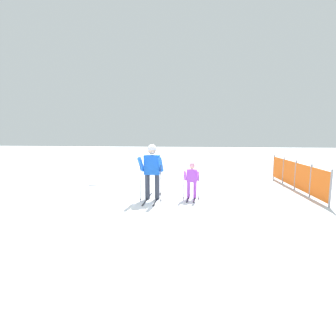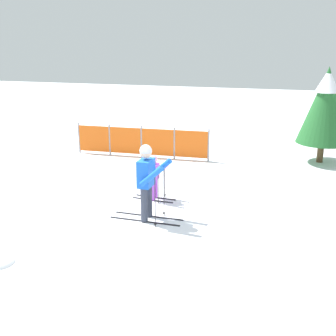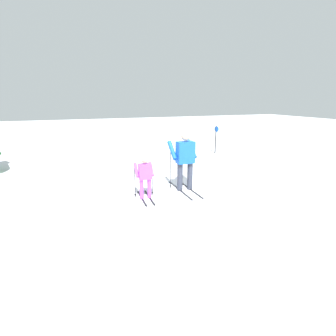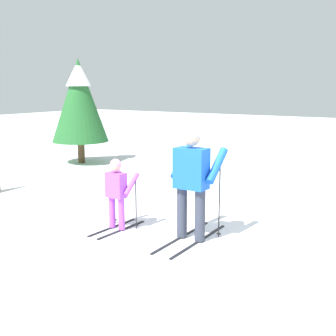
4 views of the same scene
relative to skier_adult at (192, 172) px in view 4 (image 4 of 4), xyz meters
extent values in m
plane|color=white|center=(0.02, -0.25, -1.11)|extent=(60.00, 60.00, 0.00)
cube|color=black|center=(-0.03, 0.17, -1.10)|extent=(1.75, 0.06, 0.02)
cube|color=black|center=(-0.03, -0.17, -1.10)|extent=(1.75, 0.06, 0.02)
cylinder|color=#333847|center=(-0.03, 0.17, -0.67)|extent=(0.17, 0.17, 0.83)
cylinder|color=#333847|center=(-0.03, -0.17, -0.67)|extent=(0.17, 0.17, 0.83)
cube|color=blue|center=(-0.03, 0.00, 0.06)|extent=(0.30, 0.52, 0.64)
cylinder|color=blue|center=(0.22, 0.32, 0.10)|extent=(0.58, 0.13, 0.53)
cylinder|color=blue|center=(0.22, -0.32, 0.10)|extent=(0.58, 0.13, 0.53)
sphere|color=#D8AD8C|center=(-0.03, 0.00, 0.55)|extent=(0.28, 0.28, 0.28)
sphere|color=silver|center=(-0.03, 0.00, 0.60)|extent=(0.29, 0.29, 0.29)
cylinder|color=black|center=(0.31, 0.34, -0.46)|extent=(0.02, 0.02, 1.29)
cylinder|color=black|center=(0.31, 0.34, -1.05)|extent=(0.07, 0.07, 0.01)
cylinder|color=black|center=(0.30, -0.34, -0.46)|extent=(0.02, 0.02, 1.29)
cylinder|color=black|center=(0.30, -0.34, -1.05)|extent=(0.07, 0.07, 0.01)
cube|color=black|center=(-0.27, 1.43, -1.10)|extent=(1.16, 0.12, 0.02)
cube|color=black|center=(-0.28, 1.21, -1.10)|extent=(1.16, 0.12, 0.02)
cylinder|color=#B24CD8|center=(-0.27, 1.43, -0.81)|extent=(0.11, 0.11, 0.55)
cylinder|color=#B24CD8|center=(-0.28, 1.21, -0.81)|extent=(0.11, 0.11, 0.55)
cube|color=#B24CD8|center=(-0.28, 1.32, -0.32)|extent=(0.22, 0.35, 0.43)
cylinder|color=#B24CD8|center=(-0.11, 1.52, -0.31)|extent=(0.38, 0.11, 0.37)
cylinder|color=#B24CD8|center=(-0.13, 1.10, -0.31)|extent=(0.38, 0.11, 0.37)
sphere|color=#D8AD8C|center=(-0.28, 1.32, 0.00)|extent=(0.18, 0.18, 0.18)
sphere|color=pink|center=(-0.28, 1.32, 0.03)|extent=(0.19, 0.19, 0.19)
cylinder|color=black|center=(-0.04, 1.56, -0.68)|extent=(0.02, 0.02, 0.85)
cylinder|color=black|center=(-0.04, 1.56, -1.05)|extent=(0.07, 0.07, 0.01)
cylinder|color=black|center=(-0.07, 1.05, -0.68)|extent=(0.02, 0.02, 0.85)
cylinder|color=black|center=(-0.07, 1.05, -1.05)|extent=(0.07, 0.07, 0.01)
cylinder|color=#4C3823|center=(4.20, 6.46, -0.76)|extent=(0.22, 0.22, 0.70)
cone|color=#225E2A|center=(4.20, 6.46, 0.90)|extent=(1.78, 1.78, 2.61)
cone|color=white|center=(4.20, 6.46, 1.74)|extent=(0.80, 0.80, 0.78)
camera|label=1|loc=(8.49, 1.43, 1.16)|focal=28.00mm
camera|label=2|loc=(3.13, -8.82, 3.02)|focal=45.00mm
camera|label=3|loc=(-6.91, 3.22, 1.61)|focal=28.00mm
camera|label=4|loc=(-5.66, -3.16, 1.31)|focal=45.00mm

